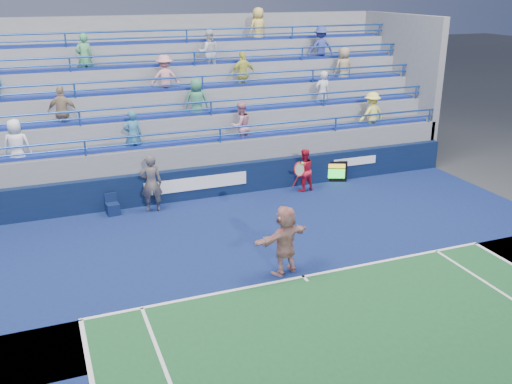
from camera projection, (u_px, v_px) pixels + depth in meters
name	position (u px, v px, depth m)	size (l,w,h in m)	color
ground	(303.00, 277.00, 14.45)	(120.00, 120.00, 0.00)	#333538
sponsor_wall	(223.00, 180.00, 19.95)	(18.00, 0.32, 1.10)	#091732
bleacher_stand	(193.00, 128.00, 22.91)	(18.00, 5.60, 6.13)	slate
serve_speed_board	(332.00, 172.00, 21.34)	(1.11, 0.54, 0.80)	black
judge_chair	(113.00, 208.00, 18.31)	(0.43, 0.43, 0.70)	#0D1A3E
tennis_player	(285.00, 240.00, 14.38)	(1.79, 1.06, 2.95)	silver
line_judge	(151.00, 183.00, 18.35)	(0.70, 0.46, 1.92)	#141B38
ball_girl	(304.00, 170.00, 20.27)	(0.75, 0.59, 1.55)	red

